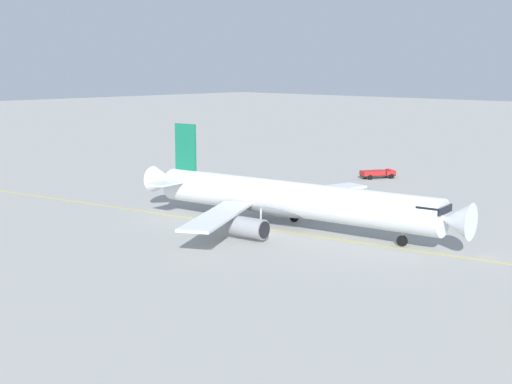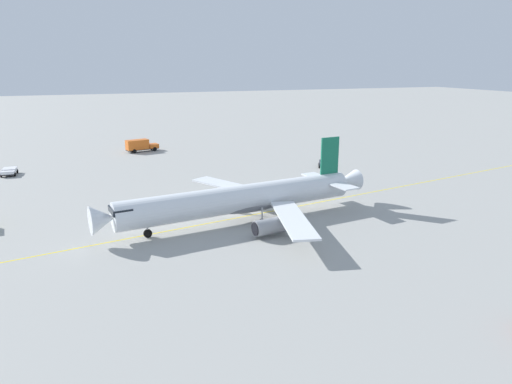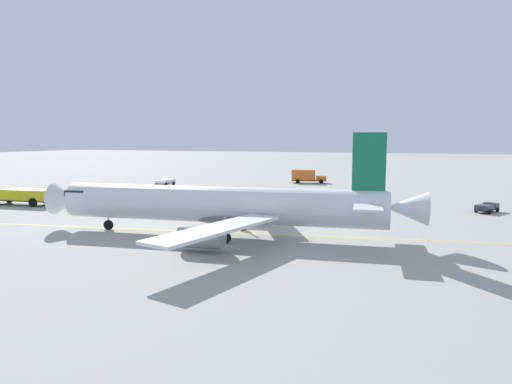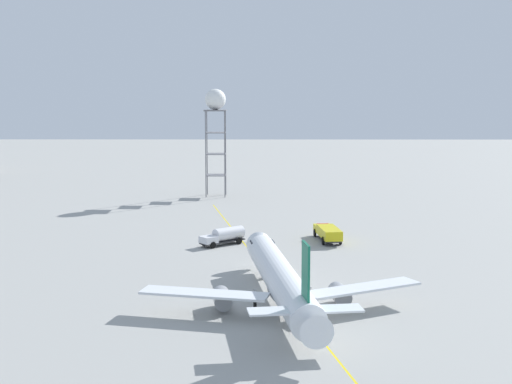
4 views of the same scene
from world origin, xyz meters
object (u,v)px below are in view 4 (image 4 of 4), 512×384
(fire_tender_truck, at_px, (328,232))
(radar_tower, at_px, (215,106))
(airliner_main, at_px, (281,281))
(fuel_tanker_truck, at_px, (224,236))

(fire_tender_truck, xyz_separation_m, radar_tower, (22.44, -54.20, 20.41))
(airliner_main, xyz_separation_m, radar_tower, (13.34, -93.35, 18.78))
(airliner_main, bearing_deg, fuel_tanker_truck, 5.80)
(fuel_tanker_truck, relative_size, radar_tower, 0.30)
(fire_tender_truck, relative_size, radar_tower, 0.42)
(fuel_tanker_truck, distance_m, fire_tender_truck, 17.97)
(fuel_tanker_truck, height_order, radar_tower, radar_tower)
(airliner_main, distance_m, fuel_tanker_truck, 36.98)
(fuel_tanker_truck, xyz_separation_m, radar_tower, (4.76, -57.42, 20.39))
(fuel_tanker_truck, bearing_deg, radar_tower, -124.70)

